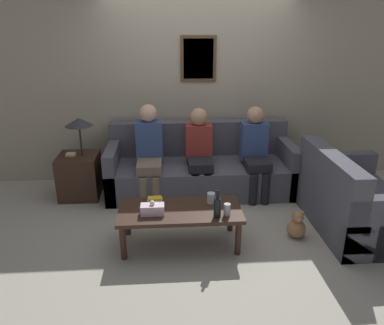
{
  "coord_description": "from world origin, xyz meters",
  "views": [
    {
      "loc": [
        -0.45,
        -4.14,
        2.17
      ],
      "look_at": [
        -0.17,
        -0.15,
        0.65
      ],
      "focal_mm": 35.0,
      "sensor_mm": 36.0,
      "label": 1
    }
  ],
  "objects_px": {
    "coffee_table": "(180,214)",
    "wine_bottle": "(217,207)",
    "person_right": "(255,149)",
    "person_left": "(149,149)",
    "couch_side": "(354,203)",
    "teddy_bear": "(297,226)",
    "drinking_glass": "(211,198)",
    "person_middle": "(199,149)",
    "couch_main": "(201,168)"
  },
  "relations": [
    {
      "from": "wine_bottle",
      "to": "coffee_table",
      "type": "bearing_deg",
      "value": 152.98
    },
    {
      "from": "wine_bottle",
      "to": "teddy_bear",
      "type": "xyz_separation_m",
      "value": [
        0.89,
        0.22,
        -0.37
      ]
    },
    {
      "from": "wine_bottle",
      "to": "person_left",
      "type": "bearing_deg",
      "value": 116.75
    },
    {
      "from": "couch_main",
      "to": "wine_bottle",
      "type": "relative_size",
      "value": 8.8
    },
    {
      "from": "wine_bottle",
      "to": "person_left",
      "type": "height_order",
      "value": "person_left"
    },
    {
      "from": "person_right",
      "to": "teddy_bear",
      "type": "relative_size",
      "value": 3.73
    },
    {
      "from": "couch_main",
      "to": "drinking_glass",
      "type": "height_order",
      "value": "couch_main"
    },
    {
      "from": "coffee_table",
      "to": "couch_main",
      "type": "bearing_deg",
      "value": 76.15
    },
    {
      "from": "person_middle",
      "to": "teddy_bear",
      "type": "bearing_deg",
      "value": -51.22
    },
    {
      "from": "couch_side",
      "to": "wine_bottle",
      "type": "height_order",
      "value": "couch_side"
    },
    {
      "from": "drinking_glass",
      "to": "person_middle",
      "type": "distance_m",
      "value": 1.1
    },
    {
      "from": "couch_main",
      "to": "drinking_glass",
      "type": "relative_size",
      "value": 22.57
    },
    {
      "from": "coffee_table",
      "to": "wine_bottle",
      "type": "distance_m",
      "value": 0.42
    },
    {
      "from": "wine_bottle",
      "to": "drinking_glass",
      "type": "relative_size",
      "value": 2.57
    },
    {
      "from": "drinking_glass",
      "to": "person_left",
      "type": "relative_size",
      "value": 0.09
    },
    {
      "from": "person_left",
      "to": "teddy_bear",
      "type": "xyz_separation_m",
      "value": [
        1.58,
        -1.15,
        -0.51
      ]
    },
    {
      "from": "teddy_bear",
      "to": "couch_side",
      "type": "bearing_deg",
      "value": 13.11
    },
    {
      "from": "coffee_table",
      "to": "person_right",
      "type": "height_order",
      "value": "person_right"
    },
    {
      "from": "wine_bottle",
      "to": "couch_side",
      "type": "bearing_deg",
      "value": 13.61
    },
    {
      "from": "person_right",
      "to": "teddy_bear",
      "type": "distance_m",
      "value": 1.24
    },
    {
      "from": "couch_main",
      "to": "person_left",
      "type": "relative_size",
      "value": 2.05
    },
    {
      "from": "coffee_table",
      "to": "teddy_bear",
      "type": "xyz_separation_m",
      "value": [
        1.24,
        0.04,
        -0.22
      ]
    },
    {
      "from": "couch_side",
      "to": "person_left",
      "type": "bearing_deg",
      "value": 66.2
    },
    {
      "from": "couch_side",
      "to": "teddy_bear",
      "type": "bearing_deg",
      "value": 103.11
    },
    {
      "from": "person_left",
      "to": "person_middle",
      "type": "height_order",
      "value": "person_left"
    },
    {
      "from": "couch_side",
      "to": "person_left",
      "type": "xyz_separation_m",
      "value": [
        -2.26,
        1.0,
        0.34
      ]
    },
    {
      "from": "person_right",
      "to": "drinking_glass",
      "type": "bearing_deg",
      "value": -123.77
    },
    {
      "from": "drinking_glass",
      "to": "couch_side",
      "type": "bearing_deg",
      "value": 2.86
    },
    {
      "from": "coffee_table",
      "to": "person_right",
      "type": "xyz_separation_m",
      "value": [
        1.02,
        1.16,
        0.28
      ]
    },
    {
      "from": "coffee_table",
      "to": "person_left",
      "type": "distance_m",
      "value": 1.28
    },
    {
      "from": "person_left",
      "to": "wine_bottle",
      "type": "bearing_deg",
      "value": -63.25
    },
    {
      "from": "person_left",
      "to": "person_right",
      "type": "relative_size",
      "value": 1.03
    },
    {
      "from": "coffee_table",
      "to": "person_left",
      "type": "relative_size",
      "value": 1.04
    },
    {
      "from": "person_middle",
      "to": "couch_side",
      "type": "bearing_deg",
      "value": -32.01
    },
    {
      "from": "couch_side",
      "to": "coffee_table",
      "type": "height_order",
      "value": "couch_side"
    },
    {
      "from": "person_right",
      "to": "teddy_bear",
      "type": "bearing_deg",
      "value": -79.05
    },
    {
      "from": "person_left",
      "to": "person_right",
      "type": "bearing_deg",
      "value": -1.47
    },
    {
      "from": "person_middle",
      "to": "person_right",
      "type": "height_order",
      "value": "person_right"
    },
    {
      "from": "person_left",
      "to": "person_right",
      "type": "height_order",
      "value": "person_left"
    },
    {
      "from": "couch_side",
      "to": "coffee_table",
      "type": "xyz_separation_m",
      "value": [
        -1.92,
        -0.2,
        0.05
      ]
    },
    {
      "from": "couch_side",
      "to": "person_middle",
      "type": "distance_m",
      "value": 1.93
    },
    {
      "from": "couch_side",
      "to": "coffee_table",
      "type": "distance_m",
      "value": 1.93
    },
    {
      "from": "coffee_table",
      "to": "drinking_glass",
      "type": "distance_m",
      "value": 0.36
    },
    {
      "from": "couch_main",
      "to": "coffee_table",
      "type": "relative_size",
      "value": 1.98
    },
    {
      "from": "drinking_glass",
      "to": "person_left",
      "type": "distance_m",
      "value": 1.28
    },
    {
      "from": "couch_main",
      "to": "person_left",
      "type": "bearing_deg",
      "value": -166.83
    },
    {
      "from": "drinking_glass",
      "to": "person_middle",
      "type": "height_order",
      "value": "person_middle"
    },
    {
      "from": "coffee_table",
      "to": "person_left",
      "type": "xyz_separation_m",
      "value": [
        -0.34,
        1.2,
        0.29
      ]
    },
    {
      "from": "couch_main",
      "to": "person_right",
      "type": "distance_m",
      "value": 0.79
    },
    {
      "from": "person_left",
      "to": "person_middle",
      "type": "bearing_deg",
      "value": 1.29
    }
  ]
}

